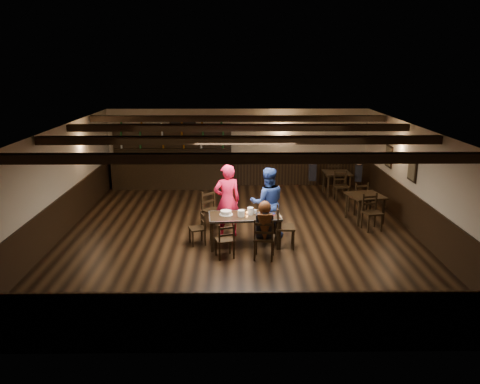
{
  "coord_description": "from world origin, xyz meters",
  "views": [
    {
      "loc": [
        -0.1,
        -11.18,
        4.27
      ],
      "look_at": [
        0.02,
        0.2,
        1.08
      ],
      "focal_mm": 35.0,
      "sensor_mm": 36.0,
      "label": 1
    }
  ],
  "objects_px": {
    "chair_near_left": "(226,238)",
    "man_blue": "(267,203)",
    "woman_pink": "(227,201)",
    "chair_near_right": "(264,236)",
    "cake": "(226,213)",
    "bar_counter": "(172,167)",
    "dining_table": "(245,218)"
  },
  "relations": [
    {
      "from": "chair_near_right",
      "to": "woman_pink",
      "type": "xyz_separation_m",
      "value": [
        -0.83,
        1.52,
        0.36
      ]
    },
    {
      "from": "chair_near_left",
      "to": "bar_counter",
      "type": "xyz_separation_m",
      "value": [
        -1.96,
        6.18,
        0.24
      ]
    },
    {
      "from": "dining_table",
      "to": "man_blue",
      "type": "distance_m",
      "value": 0.83
    },
    {
      "from": "dining_table",
      "to": "bar_counter",
      "type": "xyz_separation_m",
      "value": [
        -2.4,
        5.38,
        0.05
      ]
    },
    {
      "from": "chair_near_left",
      "to": "man_blue",
      "type": "xyz_separation_m",
      "value": [
        1.02,
        1.36,
        0.4
      ]
    },
    {
      "from": "man_blue",
      "to": "bar_counter",
      "type": "xyz_separation_m",
      "value": [
        -2.97,
        4.83,
        -0.16
      ]
    },
    {
      "from": "dining_table",
      "to": "bar_counter",
      "type": "relative_size",
      "value": 0.41
    },
    {
      "from": "cake",
      "to": "dining_table",
      "type": "bearing_deg",
      "value": -5.84
    },
    {
      "from": "dining_table",
      "to": "chair_near_right",
      "type": "height_order",
      "value": "chair_near_right"
    },
    {
      "from": "chair_near_right",
      "to": "cake",
      "type": "distance_m",
      "value": 1.28
    },
    {
      "from": "woman_pink",
      "to": "bar_counter",
      "type": "distance_m",
      "value": 5.15
    },
    {
      "from": "cake",
      "to": "bar_counter",
      "type": "distance_m",
      "value": 5.69
    },
    {
      "from": "dining_table",
      "to": "cake",
      "type": "bearing_deg",
      "value": 174.16
    },
    {
      "from": "chair_near_left",
      "to": "woman_pink",
      "type": "distance_m",
      "value": 1.5
    },
    {
      "from": "bar_counter",
      "to": "man_blue",
      "type": "bearing_deg",
      "value": -58.36
    },
    {
      "from": "dining_table",
      "to": "chair_near_right",
      "type": "xyz_separation_m",
      "value": [
        0.41,
        -0.88,
        -0.12
      ]
    },
    {
      "from": "cake",
      "to": "bar_counter",
      "type": "height_order",
      "value": "bar_counter"
    },
    {
      "from": "dining_table",
      "to": "man_blue",
      "type": "height_order",
      "value": "man_blue"
    },
    {
      "from": "chair_near_left",
      "to": "chair_near_right",
      "type": "distance_m",
      "value": 0.85
    },
    {
      "from": "cake",
      "to": "bar_counter",
      "type": "xyz_separation_m",
      "value": [
        -1.96,
        5.34,
        -0.07
      ]
    },
    {
      "from": "woman_pink",
      "to": "chair_near_left",
      "type": "bearing_deg",
      "value": 75.86
    },
    {
      "from": "woman_pink",
      "to": "bar_counter",
      "type": "height_order",
      "value": "bar_counter"
    },
    {
      "from": "chair_near_left",
      "to": "woman_pink",
      "type": "xyz_separation_m",
      "value": [
        0.02,
        1.43,
        0.44
      ]
    },
    {
      "from": "man_blue",
      "to": "cake",
      "type": "height_order",
      "value": "man_blue"
    },
    {
      "from": "woman_pink",
      "to": "cake",
      "type": "distance_m",
      "value": 0.6
    },
    {
      "from": "chair_near_right",
      "to": "cake",
      "type": "height_order",
      "value": "chair_near_right"
    },
    {
      "from": "chair_near_right",
      "to": "man_blue",
      "type": "bearing_deg",
      "value": 83.32
    },
    {
      "from": "chair_near_left",
      "to": "bar_counter",
      "type": "bearing_deg",
      "value": 107.58
    },
    {
      "from": "chair_near_right",
      "to": "chair_near_left",
      "type": "bearing_deg",
      "value": 174.48
    },
    {
      "from": "man_blue",
      "to": "woman_pink",
      "type": "bearing_deg",
      "value": -9.15
    },
    {
      "from": "chair_near_left",
      "to": "woman_pink",
      "type": "height_order",
      "value": "woman_pink"
    },
    {
      "from": "chair_near_right",
      "to": "bar_counter",
      "type": "relative_size",
      "value": 0.22
    }
  ]
}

